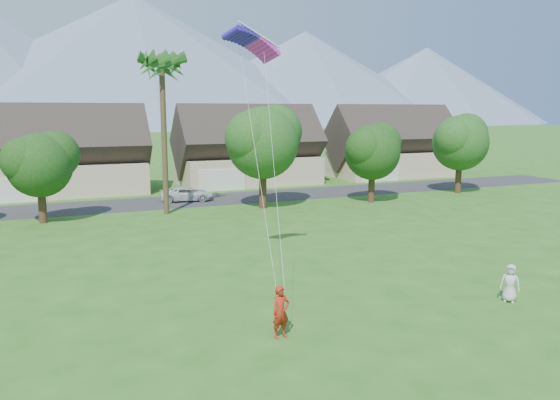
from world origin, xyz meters
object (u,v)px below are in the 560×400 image
kite_flyer (281,312)px  parked_car (187,194)px  watcher (510,283)px  parafoil_kite (252,41)px

kite_flyer → parked_car: (3.84, 30.99, -0.31)m
watcher → parafoil_kite: 15.77m
parafoil_kite → parked_car: bearing=62.0°
kite_flyer → parafoil_kite: bearing=67.5°
watcher → parafoil_kite: bearing=-171.5°
watcher → kite_flyer: bearing=-132.2°
parked_car → parafoil_kite: size_ratio=1.48×
kite_flyer → parked_car: bearing=73.1°
kite_flyer → parafoil_kite: (1.66, 7.40, 10.35)m
watcher → parked_car: bearing=151.7°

